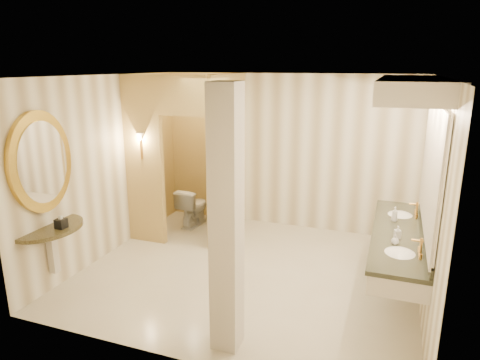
% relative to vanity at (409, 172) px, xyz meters
% --- Properties ---
extents(floor, '(4.50, 4.50, 0.00)m').
position_rel_vanity_xyz_m(floor, '(-1.98, -0.02, -1.63)').
color(floor, beige).
rests_on(floor, ground).
extents(ceiling, '(4.50, 4.50, 0.00)m').
position_rel_vanity_xyz_m(ceiling, '(-1.98, -0.02, 1.07)').
color(ceiling, white).
rests_on(ceiling, wall_back).
extents(wall_back, '(4.50, 0.02, 2.70)m').
position_rel_vanity_xyz_m(wall_back, '(-1.98, 1.98, -0.28)').
color(wall_back, white).
rests_on(wall_back, floor).
extents(wall_front, '(4.50, 0.02, 2.70)m').
position_rel_vanity_xyz_m(wall_front, '(-1.98, -2.02, -0.28)').
color(wall_front, white).
rests_on(wall_front, floor).
extents(wall_left, '(0.02, 4.00, 2.70)m').
position_rel_vanity_xyz_m(wall_left, '(-4.23, -0.02, -0.28)').
color(wall_left, white).
rests_on(wall_left, floor).
extents(wall_right, '(0.02, 4.00, 2.70)m').
position_rel_vanity_xyz_m(wall_right, '(0.27, -0.02, -0.28)').
color(wall_right, white).
rests_on(wall_right, floor).
extents(toilet_closet, '(1.50, 1.55, 2.70)m').
position_rel_vanity_xyz_m(toilet_closet, '(-3.09, 0.96, -0.24)').
color(toilet_closet, tan).
rests_on(toilet_closet, floor).
extents(wall_sconce, '(0.14, 0.14, 0.42)m').
position_rel_vanity_xyz_m(wall_sconce, '(-3.90, 0.41, 0.10)').
color(wall_sconce, gold).
rests_on(wall_sconce, toilet_closet).
extents(vanity, '(0.75, 2.59, 2.09)m').
position_rel_vanity_xyz_m(vanity, '(0.00, 0.00, 0.00)').
color(vanity, beige).
rests_on(vanity, floor).
extents(console_shelf, '(0.96, 0.96, 1.93)m').
position_rel_vanity_xyz_m(console_shelf, '(-4.19, -1.33, -0.29)').
color(console_shelf, black).
rests_on(console_shelf, floor).
extents(pillar, '(0.28, 0.28, 2.70)m').
position_rel_vanity_xyz_m(pillar, '(-1.65, -1.62, -0.28)').
color(pillar, beige).
rests_on(pillar, floor).
extents(tissue_box, '(0.12, 0.12, 0.12)m').
position_rel_vanity_xyz_m(tissue_box, '(-3.99, -1.32, -0.69)').
color(tissue_box, black).
rests_on(tissue_box, console_shelf).
extents(toilet, '(0.45, 0.72, 0.70)m').
position_rel_vanity_xyz_m(toilet, '(-3.52, 1.39, -1.28)').
color(toilet, white).
rests_on(toilet, floor).
extents(soap_bottle_a, '(0.09, 0.09, 0.15)m').
position_rel_vanity_xyz_m(soap_bottle_a, '(-0.06, -0.23, -0.68)').
color(soap_bottle_a, beige).
rests_on(soap_bottle_a, vanity).
extents(soap_bottle_b, '(0.11, 0.11, 0.11)m').
position_rel_vanity_xyz_m(soap_bottle_b, '(-0.08, -0.42, -0.70)').
color(soap_bottle_b, silver).
rests_on(soap_bottle_b, vanity).
extents(soap_bottle_c, '(0.10, 0.10, 0.19)m').
position_rel_vanity_xyz_m(soap_bottle_c, '(-0.10, 0.35, -0.66)').
color(soap_bottle_c, '#C6B28C').
rests_on(soap_bottle_c, vanity).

